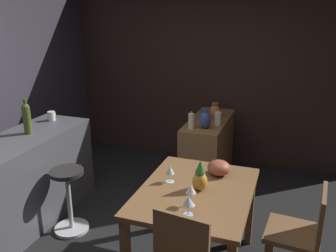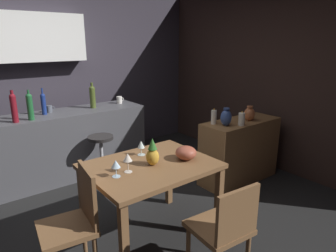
{
  "view_description": "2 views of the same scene",
  "coord_description": "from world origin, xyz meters",
  "px_view_note": "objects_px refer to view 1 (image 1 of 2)",
  "views": [
    {
      "loc": [
        -2.3,
        -1.03,
        2.09
      ],
      "look_at": [
        0.83,
        0.08,
        1.0
      ],
      "focal_mm": 38.35,
      "sensor_mm": 36.0,
      "label": 1
    },
    {
      "loc": [
        -1.25,
        -2.45,
        1.8
      ],
      "look_at": [
        0.65,
        0.0,
        0.92
      ],
      "focal_mm": 31.95,
      "sensor_mm": 36.0,
      "label": 2
    }
  ],
  "objects_px": {
    "wine_glass_left": "(191,190)",
    "vase_ceramic_blue": "(205,119)",
    "cup_white": "(52,116)",
    "sideboard_cabinet": "(208,151)",
    "dining_table": "(196,200)",
    "vase_copper": "(215,111)",
    "bar_stool": "(69,199)",
    "wine_glass_right": "(188,201)",
    "wine_bottle_olive": "(27,117)",
    "pillar_candle_short": "(191,121)",
    "pillar_candle_tall": "(218,119)",
    "pineapple_centerpiece": "(200,178)",
    "chair_by_doorway": "(302,232)",
    "fruit_bowl": "(219,168)",
    "wine_glass_center": "(170,170)"
  },
  "relations": [
    {
      "from": "pillar_candle_short",
      "to": "wine_glass_right",
      "type": "bearing_deg",
      "value": -164.41
    },
    {
      "from": "wine_glass_left",
      "to": "vase_ceramic_blue",
      "type": "distance_m",
      "value": 1.54
    },
    {
      "from": "fruit_bowl",
      "to": "pillar_candle_tall",
      "type": "distance_m",
      "value": 1.13
    },
    {
      "from": "wine_glass_left",
      "to": "cup_white",
      "type": "xyz_separation_m",
      "value": [
        0.98,
        1.9,
        0.09
      ]
    },
    {
      "from": "wine_bottle_olive",
      "to": "vase_ceramic_blue",
      "type": "distance_m",
      "value": 1.86
    },
    {
      "from": "chair_by_doorway",
      "to": "wine_glass_right",
      "type": "xyz_separation_m",
      "value": [
        -0.46,
        0.77,
        0.37
      ]
    },
    {
      "from": "pineapple_centerpiece",
      "to": "vase_copper",
      "type": "distance_m",
      "value": 1.71
    },
    {
      "from": "dining_table",
      "to": "fruit_bowl",
      "type": "height_order",
      "value": "fruit_bowl"
    },
    {
      "from": "fruit_bowl",
      "to": "pillar_candle_short",
      "type": "height_order",
      "value": "pillar_candle_short"
    },
    {
      "from": "sideboard_cabinet",
      "to": "cup_white",
      "type": "relative_size",
      "value": 9.47
    },
    {
      "from": "chair_by_doorway",
      "to": "vase_ceramic_blue",
      "type": "bearing_deg",
      "value": 42.02
    },
    {
      "from": "pillar_candle_tall",
      "to": "wine_glass_right",
      "type": "bearing_deg",
      "value": -174.17
    },
    {
      "from": "dining_table",
      "to": "pillar_candle_short",
      "type": "bearing_deg",
      "value": 18.12
    },
    {
      "from": "pillar_candle_tall",
      "to": "fruit_bowl",
      "type": "bearing_deg",
      "value": -167.26
    },
    {
      "from": "wine_bottle_olive",
      "to": "pillar_candle_short",
      "type": "bearing_deg",
      "value": -56.88
    },
    {
      "from": "dining_table",
      "to": "vase_copper",
      "type": "distance_m",
      "value": 1.73
    },
    {
      "from": "bar_stool",
      "to": "chair_by_doorway",
      "type": "bearing_deg",
      "value": -90.76
    },
    {
      "from": "bar_stool",
      "to": "fruit_bowl",
      "type": "bearing_deg",
      "value": -81.8
    },
    {
      "from": "dining_table",
      "to": "wine_glass_left",
      "type": "relative_size",
      "value": 6.67
    },
    {
      "from": "cup_white",
      "to": "vase_ceramic_blue",
      "type": "distance_m",
      "value": 1.71
    },
    {
      "from": "bar_stool",
      "to": "vase_copper",
      "type": "bearing_deg",
      "value": -34.04
    },
    {
      "from": "sideboard_cabinet",
      "to": "pillar_candle_tall",
      "type": "height_order",
      "value": "pillar_candle_tall"
    },
    {
      "from": "vase_copper",
      "to": "vase_ceramic_blue",
      "type": "bearing_deg",
      "value": 177.65
    },
    {
      "from": "dining_table",
      "to": "chair_by_doorway",
      "type": "bearing_deg",
      "value": -83.35
    },
    {
      "from": "wine_glass_center",
      "to": "pineapple_centerpiece",
      "type": "xyz_separation_m",
      "value": [
        -0.05,
        -0.26,
        0.0
      ]
    },
    {
      "from": "bar_stool",
      "to": "pillar_candle_short",
      "type": "xyz_separation_m",
      "value": [
        1.09,
        -0.9,
        0.56
      ]
    },
    {
      "from": "bar_stool",
      "to": "pillar_candle_short",
      "type": "height_order",
      "value": "pillar_candle_short"
    },
    {
      "from": "bar_stool",
      "to": "sideboard_cabinet",
      "type": "bearing_deg",
      "value": -34.17
    },
    {
      "from": "fruit_bowl",
      "to": "vase_ceramic_blue",
      "type": "height_order",
      "value": "vase_ceramic_blue"
    },
    {
      "from": "wine_bottle_olive",
      "to": "cup_white",
      "type": "height_order",
      "value": "wine_bottle_olive"
    },
    {
      "from": "wine_glass_center",
      "to": "wine_bottle_olive",
      "type": "height_order",
      "value": "wine_bottle_olive"
    },
    {
      "from": "wine_glass_left",
      "to": "fruit_bowl",
      "type": "bearing_deg",
      "value": -8.42
    },
    {
      "from": "fruit_bowl",
      "to": "cup_white",
      "type": "distance_m",
      "value": 2.03
    },
    {
      "from": "wine_bottle_olive",
      "to": "pillar_candle_short",
      "type": "distance_m",
      "value": 1.71
    },
    {
      "from": "bar_stool",
      "to": "wine_glass_right",
      "type": "height_order",
      "value": "wine_glass_right"
    },
    {
      "from": "chair_by_doorway",
      "to": "wine_glass_center",
      "type": "distance_m",
      "value": 1.11
    },
    {
      "from": "wine_glass_center",
      "to": "vase_copper",
      "type": "height_order",
      "value": "vase_copper"
    },
    {
      "from": "wine_glass_right",
      "to": "fruit_bowl",
      "type": "xyz_separation_m",
      "value": [
        0.69,
        -0.07,
        -0.04
      ]
    },
    {
      "from": "wine_glass_center",
      "to": "vase_copper",
      "type": "xyz_separation_m",
      "value": [
        1.64,
        -0.01,
        0.07
      ]
    },
    {
      "from": "pillar_candle_tall",
      "to": "vase_copper",
      "type": "distance_m",
      "value": 0.29
    },
    {
      "from": "wine_glass_right",
      "to": "pineapple_centerpiece",
      "type": "distance_m",
      "value": 0.37
    },
    {
      "from": "sideboard_cabinet",
      "to": "pillar_candle_short",
      "type": "xyz_separation_m",
      "value": [
        -0.4,
        0.11,
        0.5
      ]
    },
    {
      "from": "wine_bottle_olive",
      "to": "pillar_candle_short",
      "type": "height_order",
      "value": "wine_bottle_olive"
    },
    {
      "from": "wine_glass_left",
      "to": "fruit_bowl",
      "type": "distance_m",
      "value": 0.58
    },
    {
      "from": "cup_white",
      "to": "chair_by_doorway",
      "type": "bearing_deg",
      "value": -103.3
    },
    {
      "from": "dining_table",
      "to": "wine_bottle_olive",
      "type": "height_order",
      "value": "wine_bottle_olive"
    },
    {
      "from": "sideboard_cabinet",
      "to": "wine_bottle_olive",
      "type": "xyz_separation_m",
      "value": [
        -1.33,
        1.54,
        0.66
      ]
    },
    {
      "from": "wine_bottle_olive",
      "to": "cup_white",
      "type": "relative_size",
      "value": 3.06
    },
    {
      "from": "pillar_candle_tall",
      "to": "pillar_candle_short",
      "type": "xyz_separation_m",
      "value": [
        -0.21,
        0.26,
        0.01
      ]
    },
    {
      "from": "pillar_candle_tall",
      "to": "vase_ceramic_blue",
      "type": "relative_size",
      "value": 0.83
    }
  ]
}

